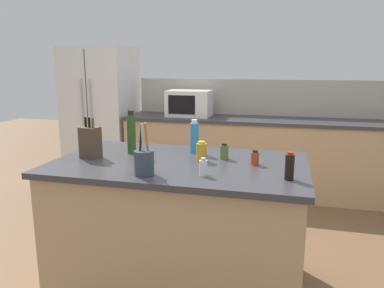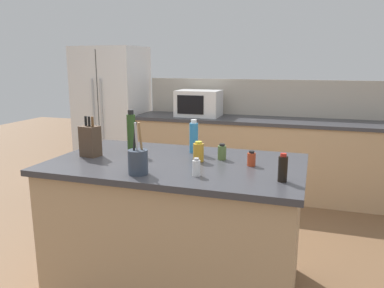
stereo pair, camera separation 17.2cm
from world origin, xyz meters
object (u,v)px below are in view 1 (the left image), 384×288
object	(u,v)px
knife_block	(90,142)
dish_soap_bottle	(194,137)
utensil_crock	(144,162)
spice_jar_oregano	(224,152)
honey_jar	(201,152)
refrigerator	(101,115)
soy_sauce_bottle	(290,167)
salt_shaker	(203,167)
olive_oil_bottle	(131,133)
spice_jar_paprika	(255,158)
microwave	(189,103)

from	to	relation	value
knife_block	dish_soap_bottle	world-z (taller)	knife_block
utensil_crock	dish_soap_bottle	xyz separation A→B (m)	(0.15, 0.64, 0.04)
spice_jar_oregano	dish_soap_bottle	xyz separation A→B (m)	(-0.25, 0.14, 0.07)
utensil_crock	spice_jar_oregano	world-z (taller)	utensil_crock
dish_soap_bottle	honey_jar	xyz separation A→B (m)	(0.11, -0.23, -0.05)
refrigerator	soy_sauce_bottle	bearing A→B (deg)	-44.66
salt_shaker	olive_oil_bottle	bearing A→B (deg)	146.46
utensil_crock	honey_jar	xyz separation A→B (m)	(0.26, 0.40, -0.02)
honey_jar	salt_shaker	bearing A→B (deg)	-75.02
refrigerator	spice_jar_paprika	size ratio (longest dim) A/B	18.10
honey_jar	dish_soap_bottle	bearing A→B (deg)	114.98
refrigerator	dish_soap_bottle	bearing A→B (deg)	-47.27
microwave	spice_jar_oregano	xyz separation A→B (m)	(0.80, -2.05, -0.11)
refrigerator	soy_sauce_bottle	world-z (taller)	refrigerator
soy_sauce_bottle	olive_oil_bottle	bearing A→B (deg)	161.55
microwave	dish_soap_bottle	xyz separation A→B (m)	(0.55, -1.92, -0.05)
knife_block	honey_jar	size ratio (longest dim) A/B	2.08
honey_jar	spice_jar_paprika	size ratio (longest dim) A/B	1.39
knife_block	soy_sauce_bottle	bearing A→B (deg)	4.16
utensil_crock	soy_sauce_bottle	size ratio (longest dim) A/B	1.94
spice_jar_oregano	dish_soap_bottle	size ratio (longest dim) A/B	0.45
knife_block	spice_jar_paprika	distance (m)	1.16
refrigerator	knife_block	distance (m)	2.57
dish_soap_bottle	spice_jar_paprika	world-z (taller)	dish_soap_bottle
utensil_crock	spice_jar_paprika	bearing A→B (deg)	32.80
knife_block	salt_shaker	size ratio (longest dim) A/B	2.65
refrigerator	utensil_crock	size ratio (longest dim) A/B	5.67
refrigerator	spice_jar_oregano	world-z (taller)	refrigerator
knife_block	spice_jar_oregano	bearing A→B (deg)	23.73
honey_jar	spice_jar_paprika	xyz separation A→B (m)	(0.36, -0.00, -0.02)
olive_oil_bottle	soy_sauce_bottle	bearing A→B (deg)	-18.45
refrigerator	olive_oil_bottle	distance (m)	2.51
utensil_crock	spice_jar_paprika	xyz separation A→B (m)	(0.62, 0.40, -0.04)
spice_jar_oregano	utensil_crock	bearing A→B (deg)	-128.64
utensil_crock	dish_soap_bottle	size ratio (longest dim) A/B	1.28
knife_block	soy_sauce_bottle	size ratio (longest dim) A/B	1.76
refrigerator	spice_jar_oregano	distance (m)	2.95
refrigerator	spice_jar_paprika	distance (m)	3.18
refrigerator	microwave	distance (m)	1.28
refrigerator	microwave	bearing A→B (deg)	-2.32
knife_block	honey_jar	distance (m)	0.79
spice_jar_oregano	honey_jar	xyz separation A→B (m)	(-0.14, -0.10, 0.01)
soy_sauce_bottle	spice_jar_paprika	distance (m)	0.36
refrigerator	knife_block	bearing A→B (deg)	-63.64
honey_jar	refrigerator	bearing A→B (deg)	131.19
honey_jar	knife_block	bearing A→B (deg)	-172.71
dish_soap_bottle	salt_shaker	xyz separation A→B (m)	(0.20, -0.56, -0.07)
knife_block	spice_jar_oregano	size ratio (longest dim) A/B	2.58
knife_block	spice_jar_oregano	xyz separation A→B (m)	(0.93, 0.20, -0.06)
honey_jar	microwave	bearing A→B (deg)	107.03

